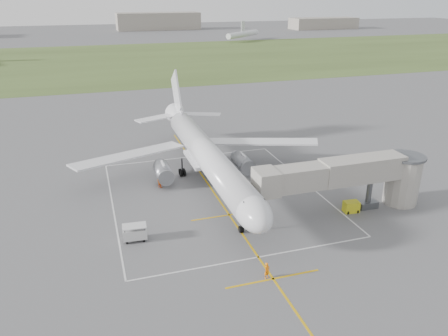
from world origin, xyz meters
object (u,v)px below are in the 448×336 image
object	(u,v)px
baggage_cart	(135,233)
ramp_worker_nose	(267,271)
airliner	(206,155)
gpu_unit	(351,207)
jet_bridge	(356,176)
ramp_worker_wing	(160,182)

from	to	relation	value
baggage_cart	ramp_worker_nose	size ratio (longest dim) A/B	1.62
airliner	gpu_unit	bearing A→B (deg)	-43.78
jet_bridge	gpu_unit	xyz separation A→B (m)	(-0.45, -0.39, -4.03)
ramp_worker_nose	gpu_unit	bearing A→B (deg)	6.16
baggage_cart	ramp_worker_wing	xyz separation A→B (m)	(5.20, 13.59, -0.06)
jet_bridge	ramp_worker_nose	bearing A→B (deg)	-148.06
airliner	ramp_worker_nose	distance (m)	24.65
jet_bridge	ramp_worker_wing	bearing A→B (deg)	147.23
jet_bridge	ramp_worker_nose	xyz separation A→B (m)	(-16.27, -10.14, -3.88)
ramp_worker_nose	baggage_cart	bearing A→B (deg)	110.67
jet_bridge	gpu_unit	size ratio (longest dim) A/B	11.47
airliner	jet_bridge	bearing A→B (deg)	-42.19
gpu_unit	ramp_worker_nose	distance (m)	18.59
ramp_worker_nose	ramp_worker_wing	size ratio (longest dim) A/B	0.97
jet_bridge	gpu_unit	bearing A→B (deg)	-138.96
airliner	ramp_worker_nose	bearing A→B (deg)	-91.29
gpu_unit	baggage_cart	world-z (taller)	baggage_cart
gpu_unit	baggage_cart	distance (m)	27.48
ramp_worker_nose	jet_bridge	bearing A→B (deg)	6.45
airliner	jet_bridge	xyz separation A→B (m)	(15.72, -14.25, 0.35)
gpu_unit	airliner	bearing A→B (deg)	141.47
airliner	baggage_cart	distance (m)	18.30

